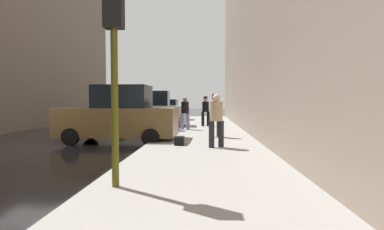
{
  "coord_description": "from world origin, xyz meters",
  "views": [
    {
      "loc": [
        6.05,
        -9.97,
        1.62
      ],
      "look_at": [
        5.35,
        5.65,
        0.91
      ],
      "focal_mm": 28.0,
      "sensor_mm": 36.0,
      "label": 1
    }
  ],
  "objects_px": {
    "parked_gray_coupe": "(164,111)",
    "pedestrian_in_jeans": "(185,111)",
    "parked_white_van": "(149,111)",
    "duffel_bag": "(179,141)",
    "pedestrian_in_tan_coat": "(216,118)",
    "rolling_suitcase": "(175,124)",
    "traffic_light": "(114,34)",
    "pedestrian_with_beanie": "(215,113)",
    "fire_hydrant": "(177,122)",
    "parked_bronze_suv": "(119,116)",
    "pedestrian_with_fedora": "(206,110)"
  },
  "relations": [
    {
      "from": "parked_gray_coupe",
      "to": "pedestrian_in_jeans",
      "type": "xyz_separation_m",
      "value": [
        2.33,
        -8.53,
        0.26
      ]
    },
    {
      "from": "parked_white_van",
      "to": "duffel_bag",
      "type": "bearing_deg",
      "value": -72.3
    },
    {
      "from": "pedestrian_in_tan_coat",
      "to": "rolling_suitcase",
      "type": "bearing_deg",
      "value": 109.13
    },
    {
      "from": "parked_white_van",
      "to": "traffic_light",
      "type": "xyz_separation_m",
      "value": [
        1.85,
        -12.92,
        1.73
      ]
    },
    {
      "from": "pedestrian_in_tan_coat",
      "to": "pedestrian_with_beanie",
      "type": "height_order",
      "value": "pedestrian_with_beanie"
    },
    {
      "from": "fire_hydrant",
      "to": "pedestrian_in_jeans",
      "type": "xyz_separation_m",
      "value": [
        0.53,
        -0.82,
        0.61
      ]
    },
    {
      "from": "parked_white_van",
      "to": "rolling_suitcase",
      "type": "relative_size",
      "value": 4.48
    },
    {
      "from": "parked_bronze_suv",
      "to": "duffel_bag",
      "type": "xyz_separation_m",
      "value": [
        2.52,
        -1.56,
        -0.74
      ]
    },
    {
      "from": "parked_bronze_suv",
      "to": "pedestrian_in_tan_coat",
      "type": "distance_m",
      "value": 4.3
    },
    {
      "from": "traffic_light",
      "to": "pedestrian_with_fedora",
      "type": "bearing_deg",
      "value": 83.1
    },
    {
      "from": "pedestrian_with_beanie",
      "to": "pedestrian_in_tan_coat",
      "type": "bearing_deg",
      "value": -90.94
    },
    {
      "from": "duffel_bag",
      "to": "parked_bronze_suv",
      "type": "bearing_deg",
      "value": 148.22
    },
    {
      "from": "parked_gray_coupe",
      "to": "fire_hydrant",
      "type": "height_order",
      "value": "parked_gray_coupe"
    },
    {
      "from": "traffic_light",
      "to": "pedestrian_in_tan_coat",
      "type": "height_order",
      "value": "traffic_light"
    },
    {
      "from": "traffic_light",
      "to": "duffel_bag",
      "type": "xyz_separation_m",
      "value": [
        0.67,
        5.02,
        -2.47
      ]
    },
    {
      "from": "fire_hydrant",
      "to": "traffic_light",
      "type": "height_order",
      "value": "traffic_light"
    },
    {
      "from": "pedestrian_in_jeans",
      "to": "pedestrian_with_fedora",
      "type": "bearing_deg",
      "value": 64.17
    },
    {
      "from": "parked_white_van",
      "to": "rolling_suitcase",
      "type": "height_order",
      "value": "parked_white_van"
    },
    {
      "from": "pedestrian_in_jeans",
      "to": "pedestrian_with_beanie",
      "type": "height_order",
      "value": "pedestrian_with_beanie"
    },
    {
      "from": "parked_bronze_suv",
      "to": "duffel_bag",
      "type": "bearing_deg",
      "value": -31.78
    },
    {
      "from": "parked_white_van",
      "to": "parked_gray_coupe",
      "type": "bearing_deg",
      "value": 90.0
    },
    {
      "from": "pedestrian_with_fedora",
      "to": "rolling_suitcase",
      "type": "height_order",
      "value": "pedestrian_with_fedora"
    },
    {
      "from": "parked_bronze_suv",
      "to": "pedestrian_with_fedora",
      "type": "xyz_separation_m",
      "value": [
        3.41,
        6.3,
        0.1
      ]
    },
    {
      "from": "parked_gray_coupe",
      "to": "duffel_bag",
      "type": "distance_m",
      "value": 14.39
    },
    {
      "from": "pedestrian_with_fedora",
      "to": "pedestrian_with_beanie",
      "type": "distance_m",
      "value": 5.56
    },
    {
      "from": "parked_white_van",
      "to": "pedestrian_with_fedora",
      "type": "distance_m",
      "value": 3.41
    },
    {
      "from": "fire_hydrant",
      "to": "rolling_suitcase",
      "type": "relative_size",
      "value": 0.68
    },
    {
      "from": "pedestrian_with_fedora",
      "to": "rolling_suitcase",
      "type": "bearing_deg",
      "value": -117.17
    },
    {
      "from": "parked_gray_coupe",
      "to": "parked_white_van",
      "type": "bearing_deg",
      "value": -90.0
    },
    {
      "from": "parked_bronze_suv",
      "to": "pedestrian_in_tan_coat",
      "type": "height_order",
      "value": "parked_bronze_suv"
    },
    {
      "from": "parked_white_van",
      "to": "pedestrian_in_jeans",
      "type": "relative_size",
      "value": 2.73
    },
    {
      "from": "parked_gray_coupe",
      "to": "pedestrian_with_beanie",
      "type": "distance_m",
      "value": 12.44
    },
    {
      "from": "parked_gray_coupe",
      "to": "traffic_light",
      "type": "relative_size",
      "value": 1.18
    },
    {
      "from": "pedestrian_with_fedora",
      "to": "rolling_suitcase",
      "type": "relative_size",
      "value": 1.71
    },
    {
      "from": "traffic_light",
      "to": "pedestrian_with_beanie",
      "type": "distance_m",
      "value": 7.76
    },
    {
      "from": "parked_bronze_suv",
      "to": "parked_white_van",
      "type": "relative_size",
      "value": 1.0
    },
    {
      "from": "rolling_suitcase",
      "to": "duffel_bag",
      "type": "distance_m",
      "value": 4.92
    },
    {
      "from": "fire_hydrant",
      "to": "pedestrian_with_fedora",
      "type": "relative_size",
      "value": 0.4
    },
    {
      "from": "rolling_suitcase",
      "to": "pedestrian_with_beanie",
      "type": "bearing_deg",
      "value": -53.09
    },
    {
      "from": "fire_hydrant",
      "to": "rolling_suitcase",
      "type": "distance_m",
      "value": 1.58
    },
    {
      "from": "parked_white_van",
      "to": "pedestrian_with_beanie",
      "type": "distance_m",
      "value": 6.76
    },
    {
      "from": "pedestrian_with_fedora",
      "to": "pedestrian_in_jeans",
      "type": "bearing_deg",
      "value": -115.83
    },
    {
      "from": "parked_white_van",
      "to": "rolling_suitcase",
      "type": "xyz_separation_m",
      "value": [
        1.88,
        -3.03,
        -0.54
      ]
    },
    {
      "from": "pedestrian_in_tan_coat",
      "to": "parked_gray_coupe",
      "type": "bearing_deg",
      "value": 104.34
    },
    {
      "from": "parked_gray_coupe",
      "to": "pedestrian_with_fedora",
      "type": "bearing_deg",
      "value": -61.55
    },
    {
      "from": "pedestrian_with_fedora",
      "to": "traffic_light",
      "type": "bearing_deg",
      "value": -96.9
    },
    {
      "from": "parked_bronze_suv",
      "to": "traffic_light",
      "type": "height_order",
      "value": "traffic_light"
    },
    {
      "from": "traffic_light",
      "to": "duffel_bag",
      "type": "distance_m",
      "value": 5.63
    },
    {
      "from": "fire_hydrant",
      "to": "pedestrian_in_jeans",
      "type": "distance_m",
      "value": 1.15
    },
    {
      "from": "traffic_light",
      "to": "rolling_suitcase",
      "type": "xyz_separation_m",
      "value": [
        0.03,
        9.89,
        -2.27
      ]
    }
  ]
}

